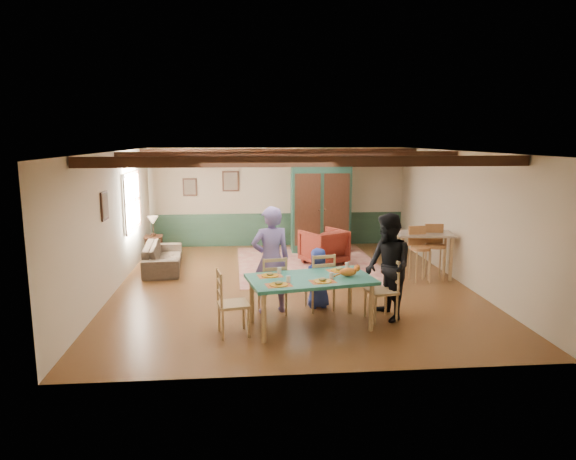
{
  "coord_description": "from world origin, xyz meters",
  "views": [
    {
      "loc": [
        -0.98,
        -10.05,
        2.96
      ],
      "look_at": [
        -0.09,
        -0.02,
        1.15
      ],
      "focal_mm": 32.0,
      "sensor_mm": 36.0,
      "label": 1
    }
  ],
  "objects": [
    {
      "name": "floor",
      "position": [
        0.0,
        0.0,
        0.0
      ],
      "size": [
        8.0,
        8.0,
        0.0
      ],
      "primitive_type": "plane",
      "color": "#533017",
      "rests_on": "ground"
    },
    {
      "name": "wall_back",
      "position": [
        0.0,
        4.0,
        1.35
      ],
      "size": [
        7.0,
        0.02,
        2.7
      ],
      "primitive_type": "cube",
      "color": "beige",
      "rests_on": "floor"
    },
    {
      "name": "wall_left",
      "position": [
        -3.5,
        0.0,
        1.35
      ],
      "size": [
        0.02,
        8.0,
        2.7
      ],
      "primitive_type": "cube",
      "color": "beige",
      "rests_on": "floor"
    },
    {
      "name": "wall_right",
      "position": [
        3.5,
        0.0,
        1.35
      ],
      "size": [
        0.02,
        8.0,
        2.7
      ],
      "primitive_type": "cube",
      "color": "beige",
      "rests_on": "floor"
    },
    {
      "name": "ceiling",
      "position": [
        0.0,
        0.0,
        2.7
      ],
      "size": [
        7.0,
        8.0,
        0.02
      ],
      "primitive_type": "cube",
      "color": "silver",
      "rests_on": "wall_back"
    },
    {
      "name": "wainscot_back",
      "position": [
        0.0,
        3.98,
        0.45
      ],
      "size": [
        6.95,
        0.03,
        0.9
      ],
      "primitive_type": "cube",
      "color": "#213D2D",
      "rests_on": "floor"
    },
    {
      "name": "ceiling_beam_front",
      "position": [
        0.0,
        -2.3,
        2.61
      ],
      "size": [
        6.95,
        0.16,
        0.16
      ],
      "primitive_type": "cube",
      "color": "black",
      "rests_on": "ceiling"
    },
    {
      "name": "ceiling_beam_mid",
      "position": [
        0.0,
        0.4,
        2.61
      ],
      "size": [
        6.95,
        0.16,
        0.16
      ],
      "primitive_type": "cube",
      "color": "black",
      "rests_on": "ceiling"
    },
    {
      "name": "ceiling_beam_back",
      "position": [
        0.0,
        3.0,
        2.61
      ],
      "size": [
        6.95,
        0.16,
        0.16
      ],
      "primitive_type": "cube",
      "color": "black",
      "rests_on": "ceiling"
    },
    {
      "name": "window_left",
      "position": [
        -3.47,
        1.7,
        1.55
      ],
      "size": [
        0.06,
        1.6,
        1.3
      ],
      "primitive_type": null,
      "color": "white",
      "rests_on": "wall_left"
    },
    {
      "name": "picture_left_wall",
      "position": [
        -3.47,
        -0.6,
        1.75
      ],
      "size": [
        0.04,
        0.42,
        0.52
      ],
      "primitive_type": null,
      "color": "gray",
      "rests_on": "wall_left"
    },
    {
      "name": "picture_back_a",
      "position": [
        -1.3,
        3.97,
        1.8
      ],
      "size": [
        0.45,
        0.04,
        0.55
      ],
      "primitive_type": null,
      "color": "gray",
      "rests_on": "wall_back"
    },
    {
      "name": "picture_back_b",
      "position": [
        -2.4,
        3.97,
        1.65
      ],
      "size": [
        0.38,
        0.04,
        0.48
      ],
      "primitive_type": null,
      "color": "gray",
      "rests_on": "wall_back"
    },
    {
      "name": "dining_table",
      "position": [
        0.06,
        -2.34,
        0.4
      ],
      "size": [
        2.09,
        1.41,
        0.8
      ],
      "primitive_type": null,
      "rotation": [
        0.0,
        0.0,
        0.19
      ],
      "color": "#216A58",
      "rests_on": "floor"
    },
    {
      "name": "dining_chair_far_left",
      "position": [
        -0.51,
        -1.67,
        0.51
      ],
      "size": [
        0.53,
        0.55,
        1.01
      ],
      "primitive_type": null,
      "rotation": [
        0.0,
        0.0,
        3.33
      ],
      "color": "#AA8555",
      "rests_on": "floor"
    },
    {
      "name": "dining_chair_far_right",
      "position": [
        0.33,
        -1.51,
        0.51
      ],
      "size": [
        0.53,
        0.55,
        1.01
      ],
      "primitive_type": null,
      "rotation": [
        0.0,
        0.0,
        3.33
      ],
      "color": "#AA8555",
      "rests_on": "floor"
    },
    {
      "name": "dining_chair_end_left",
      "position": [
        -1.15,
        -2.57,
        0.51
      ],
      "size": [
        0.55,
        0.53,
        1.01
      ],
      "primitive_type": null,
      "rotation": [
        0.0,
        0.0,
        1.76
      ],
      "color": "#AA8555",
      "rests_on": "floor"
    },
    {
      "name": "dining_chair_end_right",
      "position": [
        1.26,
        -2.11,
        0.51
      ],
      "size": [
        0.55,
        0.53,
        1.01
      ],
      "primitive_type": null,
      "rotation": [
        0.0,
        0.0,
        -1.38
      ],
      "color": "#AA8555",
      "rests_on": "floor"
    },
    {
      "name": "person_man",
      "position": [
        -0.52,
        -1.58,
        0.92
      ],
      "size": [
        0.74,
        0.56,
        1.84
      ],
      "primitive_type": "imported",
      "rotation": [
        0.0,
        0.0,
        3.33
      ],
      "color": "#7663AA",
      "rests_on": "floor"
    },
    {
      "name": "person_woman",
      "position": [
        1.37,
        -2.09,
        0.88
      ],
      "size": [
        0.82,
        0.97,
        1.76
      ],
      "primitive_type": "imported",
      "rotation": [
        0.0,
        0.0,
        -1.38
      ],
      "color": "black",
      "rests_on": "floor"
    },
    {
      "name": "person_child",
      "position": [
        0.32,
        -1.42,
        0.54
      ],
      "size": [
        0.58,
        0.43,
        1.07
      ],
      "primitive_type": "imported",
      "rotation": [
        0.0,
        0.0,
        3.33
      ],
      "color": "navy",
      "rests_on": "floor"
    },
    {
      "name": "cat",
      "position": [
        0.65,
        -2.34,
        0.9
      ],
      "size": [
        0.41,
        0.22,
        0.19
      ],
      "primitive_type": null,
      "rotation": [
        0.0,
        0.0,
        0.19
      ],
      "color": "orange",
      "rests_on": "dining_table"
    },
    {
      "name": "place_setting_near_left",
      "position": [
        -0.47,
        -2.71,
        0.86
      ],
      "size": [
        0.48,
        0.39,
        0.11
      ],
      "primitive_type": null,
      "rotation": [
        0.0,
        0.0,
        0.19
      ],
      "color": "orange",
      "rests_on": "dining_table"
    },
    {
      "name": "place_setting_near_center",
      "position": [
        0.21,
        -2.58,
        0.86
      ],
      "size": [
        0.48,
        0.39,
        0.11
      ],
      "primitive_type": null,
      "rotation": [
        0.0,
        0.0,
        0.19
      ],
      "color": "orange",
      "rests_on": "dining_table"
    },
    {
      "name": "place_setting_far_left",
      "position": [
        -0.57,
        -2.19,
        0.86
      ],
      "size": [
        0.48,
        0.39,
        0.11
      ],
      "primitive_type": null,
      "rotation": [
        0.0,
        0.0,
        0.19
      ],
      "color": "orange",
      "rests_on": "dining_table"
    },
    {
      "name": "place_setting_far_right",
      "position": [
        0.58,
        -1.97,
        0.86
      ],
      "size": [
        0.48,
        0.39,
        0.11
      ],
      "primitive_type": null,
      "rotation": [
        0.0,
        0.0,
        0.19
      ],
      "color": "orange",
      "rests_on": "dining_table"
    },
    {
      "name": "area_rug",
      "position": [
        0.54,
        1.71,
        0.01
      ],
      "size": [
        3.35,
        3.96,
        0.01
      ],
      "primitive_type": "cube",
      "rotation": [
        0.0,
        0.0,
        0.02
      ],
      "color": "beige",
      "rests_on": "floor"
    },
    {
      "name": "armoire",
      "position": [
        1.04,
        3.13,
        1.2
      ],
      "size": [
        1.71,
        0.72,
        2.39
      ],
      "primitive_type": "cube",
      "rotation": [
        0.0,
        0.0,
        -0.02
      ],
      "color": "#143328",
      "rests_on": "floor"
    },
    {
      "name": "armchair",
      "position": [
        0.91,
        1.71,
        0.42
      ],
      "size": [
        1.24,
        1.25,
        0.84
      ],
      "primitive_type": "imported",
      "rotation": [
        0.0,
        0.0,
        -2.63
      ],
      "color": "#47110E",
      "rests_on": "floor"
    },
    {
      "name": "sofa",
      "position": [
        -2.82,
        1.56,
        0.29
      ],
      "size": [
        0.95,
        2.07,
        0.59
      ],
      "primitive_type": "imported",
      "rotation": [
        0.0,
        0.0,
        1.65
      ],
      "color": "#392E23",
      "rests_on": "floor"
    },
    {
      "name": "end_table",
      "position": [
        -3.22,
        2.8,
        0.27
      ],
      "size": [
        0.48,
        0.48,
        0.54
      ],
      "primitive_type": null,
      "rotation": [
        0.0,
        0.0,
        0.08
      ],
      "color": "black",
      "rests_on": "floor"
    },
    {
      "name": "table_lamp",
      "position": [
        -3.22,
        2.8,
        0.79
      ],
      "size": [
        0.3,
        0.3,
        0.5
      ],
      "primitive_type": null,
      "rotation": [
        0.0,
        0.0,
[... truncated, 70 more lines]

